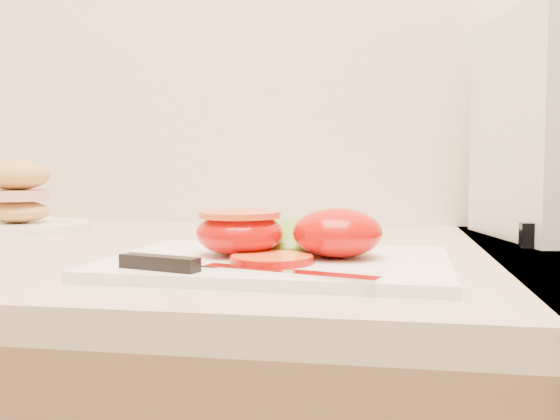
# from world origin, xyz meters

# --- Properties ---
(cutting_board) EXTENTS (0.33, 0.24, 0.01)m
(cutting_board) POSITION_xyz_m (-0.04, 1.54, 0.94)
(cutting_board) COLOR white
(cutting_board) RESTS_ON counter
(tomato_half_dome) EXTENTS (0.09, 0.09, 0.05)m
(tomato_half_dome) POSITION_xyz_m (0.01, 1.55, 0.96)
(tomato_half_dome) COLOR #CD0500
(tomato_half_dome) RESTS_ON cutting_board
(tomato_half_cut) EXTENTS (0.09, 0.09, 0.04)m
(tomato_half_cut) POSITION_xyz_m (-0.08, 1.55, 0.96)
(tomato_half_cut) COLOR #CD0500
(tomato_half_cut) RESTS_ON cutting_board
(tomato_slice_0) EXTENTS (0.07, 0.07, 0.01)m
(tomato_slice_0) POSITION_xyz_m (-0.04, 1.51, 0.94)
(tomato_slice_0) COLOR orange
(tomato_slice_0) RESTS_ON cutting_board
(lettuce_leaf_0) EXTENTS (0.14, 0.10, 0.03)m
(lettuce_leaf_0) POSITION_xyz_m (-0.05, 1.61, 0.95)
(lettuce_leaf_0) COLOR olive
(lettuce_leaf_0) RESTS_ON cutting_board
(lettuce_leaf_1) EXTENTS (0.13, 0.11, 0.03)m
(lettuce_leaf_1) POSITION_xyz_m (-0.01, 1.61, 0.95)
(lettuce_leaf_1) COLOR olive
(lettuce_leaf_1) RESTS_ON cutting_board
(knife) EXTENTS (0.22, 0.06, 0.01)m
(knife) POSITION_xyz_m (-0.09, 1.45, 0.94)
(knife) COLOR silver
(knife) RESTS_ON cutting_board
(sandwich_plate) EXTENTS (0.21, 0.21, 0.11)m
(sandwich_plate) POSITION_xyz_m (-0.49, 1.82, 0.97)
(sandwich_plate) COLOR white
(sandwich_plate) RESTS_ON counter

